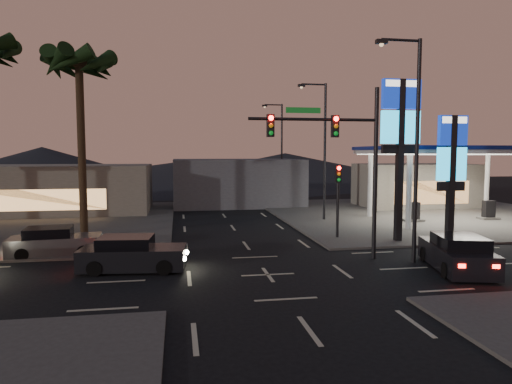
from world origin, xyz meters
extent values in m
plane|color=black|center=(0.00, 0.00, 0.00)|extent=(140.00, 140.00, 0.00)
cube|color=#47443F|center=(16.00, 16.00, 0.06)|extent=(24.00, 24.00, 0.12)
cylinder|color=silver|center=(11.00, 9.00, 2.50)|extent=(0.36, 0.36, 5.00)
cylinder|color=silver|center=(11.00, 15.00, 2.50)|extent=(0.36, 0.36, 5.00)
cylinder|color=silver|center=(21.00, 15.00, 2.50)|extent=(0.36, 0.36, 5.00)
cube|color=silver|center=(16.00, 12.00, 5.20)|extent=(12.00, 8.00, 0.50)
cube|color=white|center=(16.00, 12.00, 4.90)|extent=(11.60, 7.60, 0.06)
cube|color=navy|center=(16.00, 12.00, 5.35)|extent=(12.20, 8.20, 0.25)
cube|color=black|center=(13.00, 12.00, 0.80)|extent=(0.80, 0.50, 1.40)
cube|color=black|center=(19.00, 12.00, 0.80)|extent=(0.80, 0.50, 1.40)
cube|color=#726B5B|center=(18.00, 21.00, 2.00)|extent=(10.00, 6.00, 4.00)
cube|color=black|center=(8.50, 5.50, 4.50)|extent=(0.35, 0.35, 9.00)
cube|color=navy|center=(8.50, 5.50, 8.20)|extent=(2.20, 0.30, 1.60)
cube|color=white|center=(8.50, 5.50, 8.75)|extent=(1.98, 0.32, 0.35)
cube|color=#18A8E5|center=(8.50, 5.50, 6.40)|extent=(2.20, 0.30, 1.80)
cube|color=black|center=(8.50, 5.50, 5.20)|extent=(2.09, 0.28, 0.50)
cube|color=black|center=(11.00, 4.50, 3.50)|extent=(0.35, 0.35, 7.00)
cube|color=navy|center=(11.00, 4.50, 6.20)|extent=(1.60, 0.30, 1.60)
cube|color=white|center=(11.00, 4.50, 6.75)|extent=(1.44, 0.32, 0.35)
cube|color=#18A8E5|center=(11.00, 4.50, 4.40)|extent=(1.60, 0.30, 1.80)
cube|color=black|center=(11.00, 4.50, 3.20)|extent=(1.52, 0.28, 0.50)
cylinder|color=black|center=(5.50, 2.00, 4.00)|extent=(0.20, 0.20, 8.00)
cylinder|color=black|center=(2.50, 2.00, 6.50)|extent=(6.00, 0.14, 0.14)
cube|color=#0C3F14|center=(2.00, 2.00, 6.90)|extent=(1.60, 0.05, 0.25)
cube|color=black|center=(3.50, 2.00, 6.20)|extent=(0.32, 0.25, 1.00)
sphere|color=#FF0C07|center=(3.50, 1.85, 6.53)|extent=(0.22, 0.22, 0.22)
sphere|color=orange|center=(3.50, 1.85, 6.20)|extent=(0.20, 0.20, 0.20)
sphere|color=#0CB226|center=(3.50, 1.85, 5.87)|extent=(0.20, 0.20, 0.20)
cube|color=black|center=(0.50, 2.00, 6.20)|extent=(0.32, 0.25, 1.00)
sphere|color=#FF0C07|center=(0.50, 1.85, 6.53)|extent=(0.22, 0.22, 0.22)
sphere|color=orange|center=(0.50, 1.85, 6.20)|extent=(0.20, 0.20, 0.20)
sphere|color=#0CB226|center=(0.50, 1.85, 5.87)|extent=(0.20, 0.20, 0.20)
cylinder|color=black|center=(5.50, 7.00, 2.00)|extent=(0.16, 0.16, 4.00)
cube|color=black|center=(5.50, 7.00, 3.80)|extent=(0.32, 0.25, 1.00)
sphere|color=#FF0C07|center=(5.50, 6.85, 4.13)|extent=(0.22, 0.22, 0.22)
sphere|color=orange|center=(5.50, 6.85, 3.80)|extent=(0.20, 0.20, 0.20)
sphere|color=#0CB226|center=(5.50, 6.85, 3.47)|extent=(0.20, 0.20, 0.20)
cylinder|color=black|center=(7.00, 1.00, 5.00)|extent=(0.18, 0.18, 10.00)
cylinder|color=black|center=(6.10, 1.00, 9.90)|extent=(1.80, 0.12, 0.12)
cube|color=black|center=(5.20, 1.00, 9.80)|extent=(0.50, 0.25, 0.18)
sphere|color=#FFCC8C|center=(5.20, 1.00, 9.68)|extent=(0.20, 0.20, 0.20)
cylinder|color=black|center=(7.00, 14.00, 5.00)|extent=(0.18, 0.18, 10.00)
cylinder|color=black|center=(6.10, 14.00, 9.90)|extent=(1.80, 0.12, 0.12)
cube|color=black|center=(5.20, 14.00, 9.80)|extent=(0.50, 0.25, 0.18)
sphere|color=#FFCC8C|center=(5.20, 14.00, 9.68)|extent=(0.20, 0.20, 0.20)
cylinder|color=black|center=(7.00, 28.00, 5.00)|extent=(0.18, 0.18, 10.00)
cylinder|color=black|center=(6.10, 28.00, 9.90)|extent=(1.80, 0.12, 0.12)
cube|color=black|center=(5.20, 28.00, 9.80)|extent=(0.50, 0.25, 0.18)
sphere|color=#FFCC8C|center=(5.20, 28.00, 9.68)|extent=(0.20, 0.20, 0.20)
cylinder|color=black|center=(-9.00, 9.50, 5.10)|extent=(0.44, 0.44, 10.20)
sphere|color=black|center=(-9.00, 9.50, 10.20)|extent=(0.90, 0.90, 0.90)
cone|color=black|center=(-7.70, 9.50, 9.90)|extent=(0.90, 2.74, 1.91)
cone|color=black|center=(-8.08, 10.42, 9.90)|extent=(2.57, 2.57, 1.91)
cone|color=black|center=(-9.00, 10.80, 9.90)|extent=(2.74, 0.90, 1.91)
cone|color=black|center=(-9.92, 10.42, 9.90)|extent=(2.57, 2.57, 1.91)
cone|color=black|center=(-10.30, 9.50, 9.90)|extent=(0.90, 2.74, 1.91)
cone|color=black|center=(-9.92, 8.58, 9.90)|extent=(2.57, 2.57, 1.91)
cone|color=black|center=(-9.00, 8.20, 9.90)|extent=(2.74, 0.90, 1.91)
cone|color=black|center=(-8.08, 8.58, 9.90)|extent=(2.57, 2.57, 1.91)
cone|color=black|center=(-12.70, 9.50, 10.50)|extent=(0.90, 2.74, 1.91)
cone|color=black|center=(-13.08, 10.42, 10.50)|extent=(2.57, 2.57, 1.91)
cube|color=#726B5B|center=(-14.00, 22.00, 2.00)|extent=(16.00, 8.00, 4.00)
cube|color=#4C4C51|center=(2.00, 26.00, 2.20)|extent=(12.00, 9.00, 4.40)
cone|color=black|center=(-25.00, 60.00, 3.00)|extent=(40.00, 40.00, 6.00)
cone|color=black|center=(15.00, 60.00, 2.50)|extent=(50.00, 50.00, 5.00)
cone|color=black|center=(0.00, 60.00, 2.00)|extent=(60.00, 60.00, 4.00)
cube|color=black|center=(-5.50, 1.68, 0.55)|extent=(4.54, 2.27, 0.89)
cube|color=black|center=(-5.80, 1.71, 1.14)|extent=(2.35, 1.90, 0.65)
cylinder|color=black|center=(-4.03, 2.38, 0.32)|extent=(0.66, 0.30, 0.64)
cylinder|color=black|center=(-4.20, 0.70, 0.32)|extent=(0.66, 0.30, 0.64)
cylinder|color=black|center=(-6.80, 2.66, 0.32)|extent=(0.66, 0.30, 0.64)
cylinder|color=black|center=(-6.97, 0.98, 0.32)|extent=(0.66, 0.30, 0.64)
sphere|color=#FFF2BF|center=(-3.26, 2.05, 0.62)|extent=(0.22, 0.22, 0.22)
sphere|color=#FFF2BF|center=(-3.39, 0.86, 0.62)|extent=(0.22, 0.22, 0.22)
cube|color=#FF140A|center=(-7.61, 2.49, 0.70)|extent=(0.10, 0.26, 0.14)
cube|color=#FF140A|center=(-7.74, 1.31, 0.70)|extent=(0.10, 0.26, 0.14)
cube|color=#4B4C4E|center=(-9.49, 5.17, 0.52)|extent=(4.35, 2.17, 0.86)
cube|color=black|center=(-9.78, 5.14, 1.10)|extent=(2.25, 1.82, 0.62)
cylinder|color=black|center=(-8.24, 6.11, 0.31)|extent=(0.63, 0.29, 0.61)
cylinder|color=black|center=(-8.08, 4.49, 0.31)|extent=(0.63, 0.29, 0.61)
cylinder|color=black|center=(-10.90, 5.84, 0.31)|extent=(0.63, 0.29, 0.61)
cylinder|color=black|center=(-10.74, 4.23, 0.31)|extent=(0.63, 0.29, 0.61)
sphere|color=#FFF2BF|center=(-7.46, 5.95, 0.59)|extent=(0.21, 0.21, 0.21)
sphere|color=#FFF2BF|center=(-7.35, 4.81, 0.59)|extent=(0.21, 0.21, 0.21)
cube|color=#FF140A|center=(-11.64, 5.53, 0.67)|extent=(0.10, 0.24, 0.13)
cube|color=#FF140A|center=(-11.53, 4.39, 0.67)|extent=(0.10, 0.24, 0.13)
cube|color=black|center=(8.11, -0.56, 0.57)|extent=(2.97, 4.92, 0.94)
cube|color=black|center=(8.03, -0.86, 1.20)|extent=(2.27, 2.65, 0.68)
cylinder|color=black|center=(7.59, 1.07, 0.33)|extent=(0.40, 0.71, 0.67)
cylinder|color=black|center=(9.32, 0.65, 0.33)|extent=(0.40, 0.71, 0.67)
cylinder|color=black|center=(6.90, -1.77, 0.33)|extent=(0.40, 0.71, 0.67)
cylinder|color=black|center=(8.62, -2.19, 0.33)|extent=(0.40, 0.71, 0.67)
cube|color=#FF140A|center=(6.95, -2.64, 0.73)|extent=(0.27, 0.14, 0.15)
cube|color=#FF140A|center=(8.17, -2.94, 0.73)|extent=(0.27, 0.14, 0.15)
camera|label=1|loc=(-3.58, -18.00, 4.97)|focal=32.00mm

